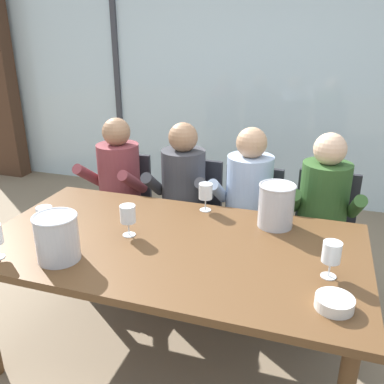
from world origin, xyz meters
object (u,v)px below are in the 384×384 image
chair_near_curtain (122,201)px  ice_bucket_primary (57,237)px  wine_glass_by_left_taster (332,254)px  wine_glass_near_bucket (45,217)px  chair_center (249,219)px  person_pale_blue_shirt (246,203)px  ice_bucket_secondary (276,205)px  chair_right_of_center (323,226)px  person_olive_shirt (323,212)px  person_maroon_top (115,187)px  dining_table (172,254)px  person_charcoal_jacket (181,195)px  chair_left_of_center (191,208)px  tasting_bowl (334,303)px  wine_glass_by_right_taster (128,216)px  wine_glass_spare_empty (206,192)px

chair_near_curtain → ice_bucket_primary: bearing=-79.3°
wine_glass_by_left_taster → wine_glass_near_bucket: bearing=-177.4°
chair_center → wine_glass_by_left_taster: bearing=-58.9°
person_pale_blue_shirt → ice_bucket_secondary: 0.55m
chair_right_of_center → person_olive_shirt: person_olive_shirt is taller
person_maroon_top → wine_glass_near_bucket: bearing=-79.3°
dining_table → person_maroon_top: 1.12m
chair_center → person_pale_blue_shirt: bearing=-90.8°
dining_table → ice_bucket_primary: size_ratio=8.58×
ice_bucket_secondary → wine_glass_near_bucket: 1.26m
chair_near_curtain → person_charcoal_jacket: 0.59m
ice_bucket_primary → person_maroon_top: bearing=105.4°
chair_right_of_center → chair_center: bearing=-172.0°
chair_right_of_center → person_charcoal_jacket: bearing=-168.2°
dining_table → chair_right_of_center: bearing=51.7°
chair_near_curtain → chair_center: same height
wine_glass_by_left_taster → person_olive_shirt: bearing=92.4°
chair_left_of_center → ice_bucket_secondary: 1.01m
chair_right_of_center → tasting_bowl: size_ratio=5.61×
chair_right_of_center → ice_bucket_secondary: bearing=-112.1°
wine_glass_near_bucket → chair_near_curtain: bearing=96.7°
dining_table → wine_glass_by_left_taster: wine_glass_by_left_taster is taller
dining_table → chair_left_of_center: (-0.21, 0.98, -0.17)m
person_charcoal_jacket → wine_glass_by_right_taster: person_charcoal_jacket is taller
wine_glass_near_bucket → ice_bucket_primary: bearing=-41.7°
person_maroon_top → ice_bucket_primary: bearing=-70.7°
chair_left_of_center → ice_bucket_primary: 1.38m
tasting_bowl → chair_center: bearing=114.4°
person_olive_shirt → wine_glass_by_left_taster: size_ratio=6.84×
person_charcoal_jacket → wine_glass_spare_empty: size_ratio=6.84×
person_maroon_top → person_charcoal_jacket: size_ratio=1.00×
person_pale_blue_shirt → wine_glass_by_right_taster: bearing=-119.4°
chair_near_curtain → ice_bucket_secondary: bearing=-28.2°
chair_left_of_center → person_charcoal_jacket: 0.24m
ice_bucket_primary → wine_glass_by_right_taster: size_ratio=1.33×
wine_glass_spare_empty → person_olive_shirt: bearing=27.6°
chair_left_of_center → chair_right_of_center: 0.98m
person_maroon_top → person_charcoal_jacket: (0.53, -0.00, 0.00)m
chair_right_of_center → wine_glass_near_bucket: (-1.43, -1.13, 0.36)m
chair_center → person_maroon_top: bearing=-170.4°
chair_left_of_center → person_charcoal_jacket: (-0.03, -0.17, 0.17)m
person_pale_blue_shirt → wine_glass_near_bucket: person_pale_blue_shirt is taller
ice_bucket_secondary → wine_glass_by_right_taster: size_ratio=1.44×
chair_near_curtain → wine_glass_spare_empty: (0.84, -0.50, 0.36)m
tasting_bowl → person_olive_shirt: bearing=93.2°
chair_center → person_maroon_top: (-1.02, -0.12, 0.17)m
person_maroon_top → wine_glass_near_bucket: size_ratio=6.84×
chair_right_of_center → wine_glass_near_bucket: size_ratio=5.00×
chair_left_of_center → person_olive_shirt: person_olive_shirt is taller
person_olive_shirt → ice_bucket_secondary: person_olive_shirt is taller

